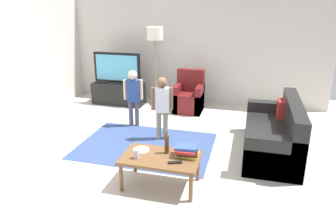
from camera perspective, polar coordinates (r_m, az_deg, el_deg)
The scene contains 16 objects.
ground at distance 5.04m, azimuth -1.79°, elevation -9.13°, with size 7.80×7.80×0.00m, color beige.
wall_back at distance 7.45m, azimuth 4.88°, elevation 10.78°, with size 6.00×0.12×2.70m, color silver.
area_rug at distance 5.37m, azimuth -4.03°, elevation -7.28°, with size 2.20×1.60×0.01m, color #33477A.
tv_stand at distance 7.50m, azimuth -8.87°, elevation 2.04°, with size 1.20×0.44×0.50m.
tv at distance 7.34m, azimuth -9.17°, elevation 6.52°, with size 1.10×0.28×0.71m.
couch at distance 5.30m, azimuth 18.97°, elevation -5.29°, with size 0.80×1.80×0.86m.
armchair at distance 6.96m, azimuth 3.84°, elevation 1.38°, with size 0.60×0.60×0.90m.
floor_lamp at distance 7.09m, azimuth -2.36°, elevation 12.03°, with size 0.36×0.36×1.78m.
child_near_tv at distance 6.01m, azimuth -6.28°, elevation 2.14°, with size 0.35×0.20×1.09m.
child_center at distance 5.38m, azimuth -1.09°, elevation 0.43°, with size 0.36×0.20×1.11m.
coffee_table at distance 4.13m, azimuth -1.34°, elevation -9.88°, with size 1.00×0.60×0.42m.
book_stack at distance 4.09m, azimuth 3.37°, elevation -8.30°, with size 0.31×0.24×0.14m.
bottle at distance 4.14m, azimuth -0.22°, elevation -7.03°, with size 0.06×0.06×0.31m.
tv_remote at distance 3.95m, azimuth 1.27°, elevation -10.32°, with size 0.17×0.05×0.02m, color black.
soda_can at distance 4.06m, azimuth -5.68°, elevation -8.77°, with size 0.07×0.07×0.12m, color silver.
plate at distance 4.27m, azimuth -4.87°, elevation -8.07°, with size 0.22×0.22×0.02m.
Camera 1 is at (1.31, -4.27, 2.33)m, focal length 33.81 mm.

